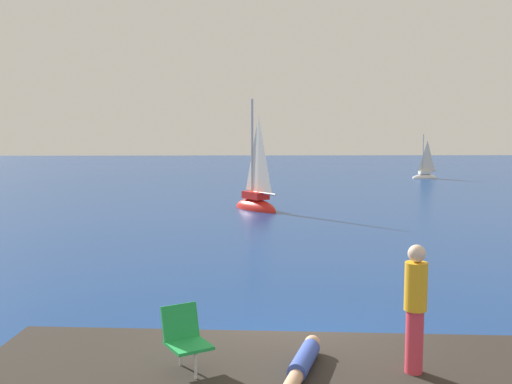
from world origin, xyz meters
TOP-DOWN VIEW (x-y plane):
  - ground_plane at (0.00, 0.00)m, footprint 160.00×160.00m
  - boulder_seaward at (-0.67, -0.82)m, footprint 1.18×1.04m
  - boulder_inland at (0.04, -0.75)m, footprint 1.61×1.65m
  - sailboat_near at (-0.16, 19.33)m, footprint 2.62×3.21m
  - sailboat_far at (13.94, 37.73)m, footprint 2.15×0.99m
  - person_sunbather at (-0.11, -2.61)m, footprint 0.70×1.71m
  - person_standing at (1.29, -2.62)m, footprint 0.28×0.28m
  - beach_chair at (-1.57, -2.45)m, footprint 0.71×0.75m

SIDE VIEW (x-z plane):
  - ground_plane at x=0.00m, z-range 0.00..0.00m
  - boulder_seaward at x=-0.67m, z-range -0.35..0.35m
  - boulder_inland at x=0.04m, z-range -0.43..0.43m
  - sailboat_far at x=13.94m, z-range -1.75..2.17m
  - sailboat_near at x=-0.16m, z-range -2.66..3.31m
  - person_sunbather at x=-0.11m, z-range 0.92..1.17m
  - beach_chair at x=-1.57m, z-range 0.97..1.77m
  - person_standing at x=1.29m, z-range 0.98..2.60m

